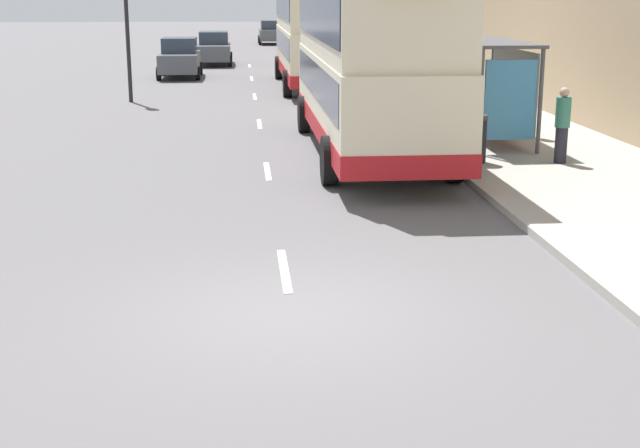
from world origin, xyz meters
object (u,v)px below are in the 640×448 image
Objects in this scene: car_2 at (272,32)px; litter_bin at (475,138)px; bus_shelter at (499,72)px; car_0 at (180,58)px; pedestrian_2 at (562,125)px; pedestrian_at_shelter at (529,102)px; traffic_light_far_kerb at (126,7)px; double_decker_bus_ahead at (314,30)px; car_1 at (214,48)px; double_decker_bus_near at (369,58)px; pedestrian_1 at (451,107)px.

car_2 is 3.94× the size of litter_bin.
bus_shelter reaches higher than car_0.
car_2 is 49.24m from pedestrian_2.
traffic_light_far_kerb is (-11.25, 9.71, 2.21)m from pedestrian_at_shelter.
double_decker_bus_ahead is at bearing 139.98° from car_0.
pedestrian_2 is (-0.42, -3.60, -0.07)m from pedestrian_at_shelter.
pedestrian_2 is at bearing -96.63° from pedestrian_at_shelter.
car_0 is (-9.00, 19.78, -1.00)m from bus_shelter.
traffic_light_far_kerb is at bearing 124.35° from litter_bin.
pedestrian_2 reaches higher than car_2.
car_1 is at bearing 109.82° from double_decker_bus_ahead.
traffic_light_far_kerb is (-2.54, -16.51, 2.41)m from car_1.
car_2 is at bearing 79.92° from traffic_light_far_kerb.
traffic_light_far_kerb reaches higher than double_decker_bus_ahead.
double_decker_bus_near is 15.64m from double_decker_bus_ahead.
double_decker_bus_ahead is at bearing 107.11° from pedestrian_at_shelter.
pedestrian_1 is 0.98× the size of pedestrian_2.
car_2 is 2.56× the size of pedestrian_1.
traffic_light_far_kerb is (-6.35, -35.71, 2.41)m from car_2.
pedestrian_1 is at bearing -80.93° from double_decker_bus_ahead.
double_decker_bus_near is at bearing -168.90° from bus_shelter.
pedestrian_2 is (0.66, -2.80, -0.89)m from bus_shelter.
car_1 is at bearing 81.24° from traffic_light_far_kerb.
car_2 is (-3.83, 46.23, -1.02)m from bus_shelter.
pedestrian_2 is at bearing -64.12° from pedestrian_1.
car_2 is at bearing 90.65° from double_decker_bus_near.
car_0 is (-5.70, 20.43, -1.41)m from double_decker_bus_near.
traffic_light_far_kerb is at bearing -146.96° from double_decker_bus_ahead.
litter_bin is 0.22× the size of traffic_light_far_kerb.
double_decker_bus_ahead is 18.27m from pedestrian_2.
traffic_light_far_kerb reaches higher than bus_shelter.
car_2 is at bearing 94.73° from bus_shelter.
pedestrian_at_shelter is at bearing 18.34° from double_decker_bus_near.
litter_bin is at bearing -86.95° from car_2.
pedestrian_1 is 3.21m from litter_bin.
car_1 is (-7.63, 27.02, -1.01)m from bus_shelter.
double_decker_bus_ahead is (-3.29, 14.99, 0.41)m from bus_shelter.
double_decker_bus_ahead is 31.27m from car_2.
pedestrian_at_shelter is at bearing 55.81° from litter_bin.
traffic_light_far_kerb is (-6.88, 11.16, 0.98)m from double_decker_bus_near.
litter_bin is (2.60, -48.81, -0.19)m from car_2.
double_decker_bus_ahead is 6.86× the size of pedestrian_1.
double_decker_bus_ahead reaches higher than car_0.
pedestrian_1 is at bearing -47.21° from traffic_light_far_kerb.
traffic_light_far_kerb is at bearing 129.11° from pedestrian_2.
double_decker_bus_near is at bearing -89.35° from car_2.
bus_shelter is 2.60× the size of pedestrian_1.
double_decker_bus_ahead reaches higher than pedestrian_2.
double_decker_bus_near reaches higher than car_0.
pedestrian_1 is 1.54× the size of litter_bin.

